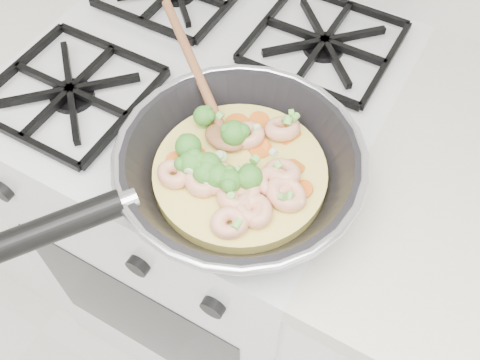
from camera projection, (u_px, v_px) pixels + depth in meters
The scene contains 2 objects.
stove at pixel (214, 211), 1.24m from camera, with size 0.60×0.60×0.92m.
skillet at pixel (235, 168), 0.69m from camera, with size 0.40×0.47×0.10m.
Camera 1 is at (0.37, 1.17, 1.52)m, focal length 39.76 mm.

